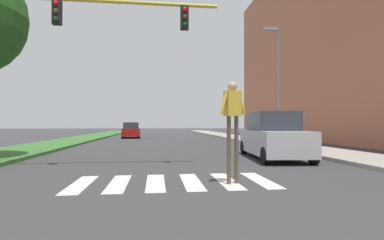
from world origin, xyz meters
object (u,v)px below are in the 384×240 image
pedestrian_performer (233,116)px  traffic_light_gantry (54,36)px  street_lamp_right (277,75)px  suv_crossing (273,136)px  sedan_midblock (131,131)px

pedestrian_performer → traffic_light_gantry: bearing=150.2°
street_lamp_right → suv_crossing: size_ratio=1.58×
suv_crossing → sedan_midblock: bearing=111.4°
street_lamp_right → suv_crossing: 7.50m
suv_crossing → sedan_midblock: suv_crossing is taller
street_lamp_right → pedestrian_performer: bearing=-118.1°
traffic_light_gantry → pedestrian_performer: bearing=-29.8°
traffic_light_gantry → street_lamp_right: size_ratio=1.03×
traffic_light_gantry → sedan_midblock: size_ratio=1.69×
traffic_light_gantry → suv_crossing: bearing=13.2°
pedestrian_performer → sedan_midblock: size_ratio=0.55×
street_lamp_right → traffic_light_gantry: bearing=-144.3°
pedestrian_performer → suv_crossing: pedestrian_performer is taller
traffic_light_gantry → street_lamp_right: street_lamp_right is taller
street_lamp_right → suv_crossing: bearing=-114.7°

